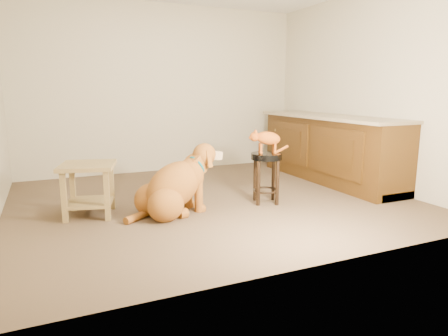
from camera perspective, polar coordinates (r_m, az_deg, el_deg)
name	(u,v)px	position (r m, az deg, el deg)	size (l,w,h in m)	color
floor	(212,200)	(4.78, -1.74, -4.58)	(4.50, 4.00, 0.01)	brown
room_shell	(211,55)	(4.62, -1.87, 15.87)	(4.54, 4.04, 2.62)	#BCB498
cabinet_run	(329,150)	(5.92, 14.79, 2.46)	(0.70, 2.56, 0.94)	#44290C
padded_stool	(266,168)	(4.60, 6.06, 0.04)	(0.38, 0.38, 0.58)	black
wood_stool	(290,149)	(6.57, 9.41, 2.72)	(0.47, 0.47, 0.68)	brown
side_table	(88,182)	(4.35, -18.80, -1.85)	(0.65, 0.65, 0.55)	olive
golden_retriever	(175,187)	(4.22, -7.08, -2.76)	(1.19, 0.69, 0.77)	brown
tabby_kitten	(266,139)	(4.55, 6.00, 4.16)	(0.48, 0.23, 0.30)	#92400E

